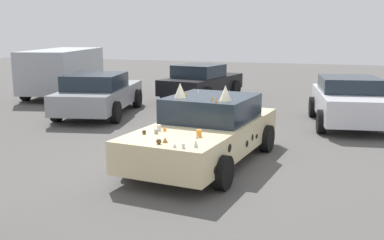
{
  "coord_description": "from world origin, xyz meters",
  "views": [
    {
      "loc": [
        -8.89,
        -2.74,
        2.77
      ],
      "look_at": [
        0.0,
        0.3,
        0.9
      ],
      "focal_mm": 42.43,
      "sensor_mm": 36.0,
      "label": 1
    }
  ],
  "objects_px": {
    "parked_sedan_behind_right": "(201,81)",
    "parked_sedan_row_back_center": "(99,94)",
    "parked_sedan_far_left": "(349,101)",
    "art_car_decorated": "(207,130)",
    "parked_van_far_right": "(63,70)"
  },
  "relations": [
    {
      "from": "art_car_decorated",
      "to": "parked_sedan_behind_right",
      "type": "bearing_deg",
      "value": -155.49
    },
    {
      "from": "parked_sedan_far_left",
      "to": "parked_sedan_row_back_center",
      "type": "bearing_deg",
      "value": -93.12
    },
    {
      "from": "art_car_decorated",
      "to": "parked_sedan_far_left",
      "type": "distance_m",
      "value": 5.73
    },
    {
      "from": "art_car_decorated",
      "to": "parked_sedan_row_back_center",
      "type": "distance_m",
      "value": 6.46
    },
    {
      "from": "parked_sedan_behind_right",
      "to": "parked_sedan_row_back_center",
      "type": "bearing_deg",
      "value": 165.13
    },
    {
      "from": "art_car_decorated",
      "to": "parked_sedan_far_left",
      "type": "bearing_deg",
      "value": 156.34
    },
    {
      "from": "parked_sedan_far_left",
      "to": "parked_sedan_row_back_center",
      "type": "xyz_separation_m",
      "value": [
        -0.86,
        7.83,
        -0.02
      ]
    },
    {
      "from": "parked_sedan_row_back_center",
      "to": "parked_sedan_far_left",
      "type": "bearing_deg",
      "value": -95.98
    },
    {
      "from": "parked_van_far_right",
      "to": "parked_sedan_far_left",
      "type": "relative_size",
      "value": 1.3
    },
    {
      "from": "parked_van_far_right",
      "to": "parked_sedan_far_left",
      "type": "height_order",
      "value": "parked_van_far_right"
    },
    {
      "from": "art_car_decorated",
      "to": "parked_sedan_far_left",
      "type": "relative_size",
      "value": 1.13
    },
    {
      "from": "parked_sedan_far_left",
      "to": "parked_sedan_behind_right",
      "type": "xyz_separation_m",
      "value": [
        3.66,
        5.72,
        -0.03
      ]
    },
    {
      "from": "art_car_decorated",
      "to": "parked_sedan_far_left",
      "type": "xyz_separation_m",
      "value": [
        4.97,
        -2.84,
        0.04
      ]
    },
    {
      "from": "parked_van_far_right",
      "to": "parked_sedan_row_back_center",
      "type": "xyz_separation_m",
      "value": [
        -3.44,
        -3.72,
        -0.41
      ]
    },
    {
      "from": "parked_van_far_right",
      "to": "parked_sedan_row_back_center",
      "type": "bearing_deg",
      "value": 33.56
    }
  ]
}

